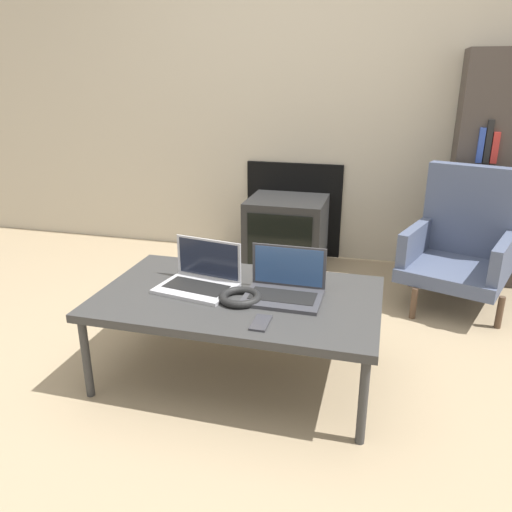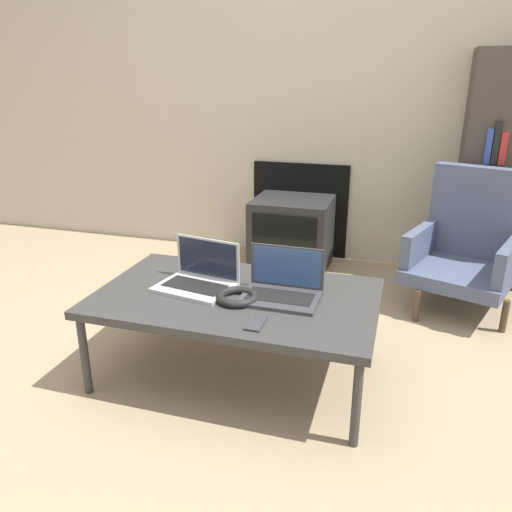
# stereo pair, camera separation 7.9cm
# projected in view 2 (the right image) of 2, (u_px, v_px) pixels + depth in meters

# --- Properties ---
(ground_plane) EXTENTS (14.00, 14.00, 0.00)m
(ground_plane) POSITION_uv_depth(u_px,v_px,m) (225.00, 393.00, 2.20)
(ground_plane) COLOR #998466
(wall_back) EXTENTS (7.00, 0.08, 2.60)m
(wall_back) POSITION_uv_depth(u_px,v_px,m) (316.00, 80.00, 3.50)
(wall_back) COLOR #B7AD99
(wall_back) RESTS_ON ground_plane
(table) EXTENTS (1.24, 0.75, 0.40)m
(table) POSITION_uv_depth(u_px,v_px,m) (236.00, 300.00, 2.22)
(table) COLOR #333333
(table) RESTS_ON ground_plane
(laptop_left) EXTENTS (0.37, 0.30, 0.21)m
(laptop_left) POSITION_uv_depth(u_px,v_px,m) (199.00, 277.00, 2.29)
(laptop_left) COLOR #B2B2B7
(laptop_left) RESTS_ON table
(laptop_right) EXTENTS (0.34, 0.25, 0.21)m
(laptop_right) POSITION_uv_depth(u_px,v_px,m) (282.00, 287.00, 2.18)
(laptop_right) COLOR #38383D
(laptop_right) RESTS_ON table
(headphones) EXTENTS (0.18, 0.18, 0.03)m
(headphones) POSITION_uv_depth(u_px,v_px,m) (237.00, 297.00, 2.15)
(headphones) COLOR black
(headphones) RESTS_ON table
(phone) EXTENTS (0.06, 0.13, 0.01)m
(phone) POSITION_uv_depth(u_px,v_px,m) (256.00, 323.00, 1.95)
(phone) COLOR #333338
(phone) RESTS_ON table
(tv) EXTENTS (0.54, 0.50, 0.50)m
(tv) POSITION_uv_depth(u_px,v_px,m) (292.00, 233.00, 3.61)
(tv) COLOR black
(tv) RESTS_ON ground_plane
(armchair) EXTENTS (0.72, 0.74, 0.82)m
(armchair) POSITION_uv_depth(u_px,v_px,m) (469.00, 242.00, 2.95)
(armchair) COLOR #47516B
(armchair) RESTS_ON ground_plane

